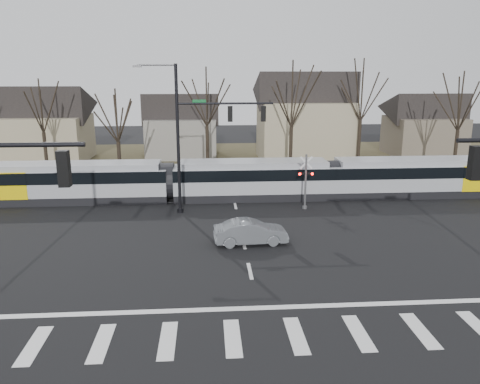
{
  "coord_description": "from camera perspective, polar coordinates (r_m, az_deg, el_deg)",
  "views": [
    {
      "loc": [
        -2.03,
        -19.52,
        9.56
      ],
      "look_at": [
        0.0,
        9.0,
        2.3
      ],
      "focal_mm": 35.0,
      "sensor_mm": 36.0,
      "label": 1
    }
  ],
  "objects": [
    {
      "name": "tree_row",
      "position": [
        45.92,
        1.0,
        8.54
      ],
      "size": [
        59.2,
        7.2,
        10.0
      ],
      "color": "black",
      "rests_on": "ground"
    },
    {
      "name": "signal_pole_far",
      "position": [
        32.25,
        -4.75,
        7.32
      ],
      "size": [
        9.28,
        0.44,
        10.2
      ],
      "color": "black",
      "rests_on": "ground"
    },
    {
      "name": "lane_dashes",
      "position": [
        36.84,
        -0.77,
        -0.79
      ],
      "size": [
        0.18,
        30.0,
        0.01
      ],
      "color": "silver",
      "rests_on": "ground"
    },
    {
      "name": "house_b",
      "position": [
        55.88,
        -7.17,
        8.39
      ],
      "size": [
        8.64,
        7.56,
        7.65
      ],
      "color": "slate",
      "rests_on": "ground"
    },
    {
      "name": "rail_crossing_signal",
      "position": [
        33.95,
        7.99,
        1.04
      ],
      "size": [
        1.08,
        0.36,
        4.0
      ],
      "color": "#59595B",
      "rests_on": "ground"
    },
    {
      "name": "tram",
      "position": [
        36.55,
        1.37,
        1.72
      ],
      "size": [
        39.58,
        2.94,
        3.0
      ],
      "color": "gray",
      "rests_on": "ground"
    },
    {
      "name": "ground",
      "position": [
        21.83,
        1.71,
        -11.73
      ],
      "size": [
        140.0,
        140.0,
        0.0
      ],
      "primitive_type": "plane",
      "color": "black"
    },
    {
      "name": "rail_pair",
      "position": [
        36.64,
        -0.75,
        -0.83
      ],
      "size": [
        90.0,
        1.52,
        0.06
      ],
      "color": "#59595E",
      "rests_on": "ground"
    },
    {
      "name": "grass_verge",
      "position": [
        52.44,
        -1.78,
        3.74
      ],
      "size": [
        140.0,
        28.0,
        0.01
      ],
      "primitive_type": "cube",
      "color": "#38331E",
      "rests_on": "ground"
    },
    {
      "name": "stop_line",
      "position": [
        20.23,
        2.23,
        -13.94
      ],
      "size": [
        28.0,
        0.35,
        0.01
      ],
      "primitive_type": "cube",
      "color": "silver",
      "rests_on": "ground"
    },
    {
      "name": "sedan",
      "position": [
        27.02,
        1.3,
        -4.9
      ],
      "size": [
        1.98,
        4.41,
        1.4
      ],
      "primitive_type": "imported",
      "rotation": [
        0.0,
        0.0,
        1.63
      ],
      "color": "slate",
      "rests_on": "ground"
    },
    {
      "name": "house_a",
      "position": [
        56.69,
        -22.76,
        7.99
      ],
      "size": [
        9.72,
        8.64,
        8.6
      ],
      "color": "gray",
      "rests_on": "ground"
    },
    {
      "name": "crosswalk",
      "position": [
        18.34,
        3.01,
        -17.17
      ],
      "size": [
        27.0,
        2.6,
        0.01
      ],
      "color": "silver",
      "rests_on": "ground"
    },
    {
      "name": "house_c",
      "position": [
        53.84,
        7.88,
        9.5
      ],
      "size": [
        10.8,
        8.64,
        10.1
      ],
      "color": "gray",
      "rests_on": "ground"
    },
    {
      "name": "house_d",
      "position": [
        60.67,
        21.58,
        7.97
      ],
      "size": [
        8.64,
        7.56,
        7.65
      ],
      "color": "brown",
      "rests_on": "ground"
    }
  ]
}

